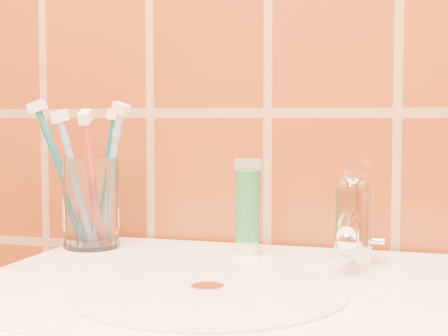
% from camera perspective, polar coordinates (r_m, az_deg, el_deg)
% --- Properties ---
extents(glass_tumbler, '(0.08, 0.08, 0.13)m').
position_cam_1_polar(glass_tumbler, '(0.99, -10.97, -2.84)').
color(glass_tumbler, white).
rests_on(glass_tumbler, pedestal_sink).
extents(toothpaste_tube, '(0.04, 0.03, 0.13)m').
position_cam_1_polar(toothpaste_tube, '(0.92, 1.99, -3.50)').
color(toothpaste_tube, white).
rests_on(toothpaste_tube, pedestal_sink).
extents(faucet, '(0.05, 0.11, 0.12)m').
position_cam_1_polar(faucet, '(0.88, 10.68, -3.79)').
color(faucet, white).
rests_on(faucet, pedestal_sink).
extents(toothbrush_0, '(0.12, 0.11, 0.21)m').
position_cam_1_polar(toothbrush_0, '(0.97, -12.14, -1.11)').
color(toothbrush_0, '#7399CE').
rests_on(toothbrush_0, glass_tumbler).
extents(toothbrush_1, '(0.09, 0.08, 0.21)m').
position_cam_1_polar(toothbrush_1, '(1.00, -9.93, -0.89)').
color(toothbrush_1, '#0C5C69').
rests_on(toothbrush_1, glass_tumbler).
extents(toothbrush_2, '(0.06, 0.15, 0.22)m').
position_cam_1_polar(toothbrush_2, '(0.96, -10.89, -1.21)').
color(toothbrush_2, '#B63127').
rests_on(toothbrush_2, glass_tumbler).
extents(toothbrush_3, '(0.11, 0.11, 0.21)m').
position_cam_1_polar(toothbrush_3, '(1.00, -13.25, -0.62)').
color(toothbrush_3, '#0D5C72').
rests_on(toothbrush_3, glass_tumbler).
extents(toothbrush_4, '(0.11, 0.10, 0.21)m').
position_cam_1_polar(toothbrush_4, '(0.98, -9.54, -0.74)').
color(toothbrush_4, '#6EA3C4').
rests_on(toothbrush_4, glass_tumbler).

